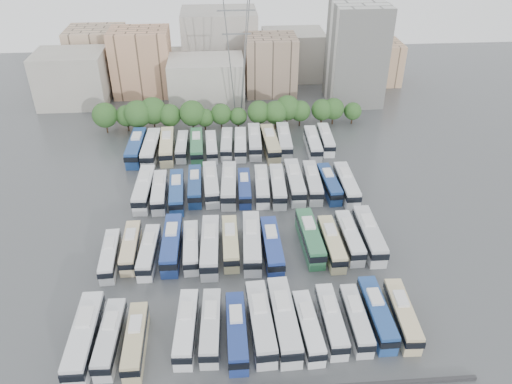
{
  "coord_description": "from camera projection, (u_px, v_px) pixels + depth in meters",
  "views": [
    {
      "loc": [
        -2.52,
        -70.81,
        53.52
      ],
      "look_at": [
        3.46,
        7.82,
        3.0
      ],
      "focal_mm": 35.0,
      "sensor_mm": 36.0,
      "label": 1
    }
  ],
  "objects": [
    {
      "name": "bus_r1_s1",
      "position": [
        131.0,
        247.0,
        81.9
      ],
      "size": [
        2.64,
        11.26,
        3.52
      ],
      "rotation": [
        0.0,
        0.0,
        0.02
      ],
      "color": "beige",
      "rests_on": "ground"
    },
    {
      "name": "bus_r0_s0",
      "position": [
        85.0,
        337.0,
        65.53
      ],
      "size": [
        3.03,
        13.66,
        4.28
      ],
      "rotation": [
        0.0,
        0.0,
        -0.0
      ],
      "color": "silver",
      "rests_on": "ground"
    },
    {
      "name": "ground",
      "position": [
        240.0,
        231.0,
        88.48
      ],
      "size": [
        220.0,
        220.0,
        0.0
      ],
      "primitive_type": "plane",
      "color": "#424447",
      "rests_on": "ground"
    },
    {
      "name": "bus_r1_s6",
      "position": [
        230.0,
        242.0,
        82.73
      ],
      "size": [
        2.61,
        11.82,
        3.71
      ],
      "rotation": [
        0.0,
        0.0,
        0.0
      ],
      "color": "beige",
      "rests_on": "ground"
    },
    {
      "name": "bus_r2_s1",
      "position": [
        144.0,
        189.0,
        96.49
      ],
      "size": [
        3.31,
        13.28,
        4.14
      ],
      "rotation": [
        0.0,
        0.0,
        -0.03
      ],
      "color": "silver",
      "rests_on": "ground"
    },
    {
      "name": "bus_r1_s13",
      "position": [
        369.0,
        235.0,
        84.19
      ],
      "size": [
        2.91,
        13.12,
        4.11
      ],
      "rotation": [
        0.0,
        0.0,
        -0.0
      ],
      "color": "silver",
      "rests_on": "ground"
    },
    {
      "name": "bus_r3_s7",
      "position": [
        241.0,
        144.0,
        112.83
      ],
      "size": [
        3.15,
        12.0,
        3.73
      ],
      "rotation": [
        0.0,
        0.0,
        -0.05
      ],
      "color": "white",
      "rests_on": "ground"
    },
    {
      "name": "bus_r2_s13",
      "position": [
        346.0,
        184.0,
        97.94
      ],
      "size": [
        2.8,
        12.8,
        4.02
      ],
      "rotation": [
        0.0,
        0.0,
        -0.0
      ],
      "color": "silver",
      "rests_on": "ground"
    },
    {
      "name": "bus_r2_s4",
      "position": [
        195.0,
        186.0,
        97.77
      ],
      "size": [
        2.79,
        11.92,
        3.73
      ],
      "rotation": [
        0.0,
        0.0,
        0.02
      ],
      "color": "navy",
      "rests_on": "ground"
    },
    {
      "name": "bus_r0_s13",
      "position": [
        402.0,
        315.0,
        69.25
      ],
      "size": [
        3.0,
        11.76,
        3.66
      ],
      "rotation": [
        0.0,
        0.0,
        -0.04
      ],
      "color": "beige",
      "rests_on": "ground"
    },
    {
      "name": "bus_r0_s9",
      "position": [
        308.0,
        327.0,
        67.48
      ],
      "size": [
        3.05,
        11.42,
        3.55
      ],
      "rotation": [
        0.0,
        0.0,
        0.05
      ],
      "color": "silver",
      "rests_on": "ground"
    },
    {
      "name": "bus_r1_s4",
      "position": [
        191.0,
        247.0,
        81.95
      ],
      "size": [
        2.77,
        11.25,
        3.51
      ],
      "rotation": [
        0.0,
        0.0,
        0.03
      ],
      "color": "silver",
      "rests_on": "ground"
    },
    {
      "name": "bus_r2_s8",
      "position": [
        262.0,
        186.0,
        97.78
      ],
      "size": [
        3.08,
        12.01,
        3.74
      ],
      "rotation": [
        0.0,
        0.0,
        -0.04
      ],
      "color": "silver",
      "rests_on": "ground"
    },
    {
      "name": "bus_r2_s5",
      "position": [
        211.0,
        184.0,
        98.18
      ],
      "size": [
        3.39,
        12.83,
        3.99
      ],
      "rotation": [
        0.0,
        0.0,
        0.05
      ],
      "color": "silver",
      "rests_on": "ground"
    },
    {
      "name": "bus_r0_s12",
      "position": [
        377.0,
        313.0,
        69.37
      ],
      "size": [
        2.77,
        12.15,
        3.8
      ],
      "rotation": [
        0.0,
        0.0,
        0.01
      ],
      "color": "navy",
      "rests_on": "ground"
    },
    {
      "name": "bus_r2_s6",
      "position": [
        229.0,
        184.0,
        97.76
      ],
      "size": [
        3.54,
        13.26,
        4.12
      ],
      "rotation": [
        0.0,
        0.0,
        -0.05
      ],
      "color": "silver",
      "rests_on": "ground"
    },
    {
      "name": "bus_r0_s11",
      "position": [
        356.0,
        319.0,
        68.66
      ],
      "size": [
        2.45,
        11.18,
        3.51
      ],
      "rotation": [
        0.0,
        0.0,
        0.0
      ],
      "color": "silver",
      "rests_on": "ground"
    },
    {
      "name": "bus_r0_s4",
      "position": [
        186.0,
        327.0,
        67.25
      ],
      "size": [
        3.19,
        11.98,
        3.72
      ],
      "rotation": [
        0.0,
        0.0,
        -0.05
      ],
      "color": "white",
      "rests_on": "ground"
    },
    {
      "name": "bus_r1_s12",
      "position": [
        349.0,
        237.0,
        83.97
      ],
      "size": [
        2.79,
        11.91,
        3.72
      ],
      "rotation": [
        0.0,
        0.0,
        0.02
      ],
      "color": "silver",
      "rests_on": "ground"
    },
    {
      "name": "bus_r3_s9",
      "position": [
        270.0,
        143.0,
        112.64
      ],
      "size": [
        3.57,
        13.62,
        4.24
      ],
      "rotation": [
        0.0,
        0.0,
        0.05
      ],
      "color": "tan",
      "rests_on": "ground"
    },
    {
      "name": "electricity_pylon",
      "position": [
        237.0,
        44.0,
        120.52
      ],
      "size": [
        9.0,
        6.91,
        33.83
      ],
      "color": "slate",
      "rests_on": "ground"
    },
    {
      "name": "bus_r3_s1",
      "position": [
        151.0,
        148.0,
        110.65
      ],
      "size": [
        3.46,
        13.75,
        4.28
      ],
      "rotation": [
        0.0,
        0.0,
        -0.04
      ],
      "color": "silver",
      "rests_on": "ground"
    },
    {
      "name": "bus_r2_s3",
      "position": [
        177.0,
        192.0,
        95.82
      ],
      "size": [
        3.21,
        12.44,
        3.87
      ],
      "rotation": [
        0.0,
        0.0,
        0.04
      ],
      "color": "navy",
      "rests_on": "ground"
    },
    {
      "name": "bus_r2_s12",
      "position": [
        329.0,
        183.0,
        98.52
      ],
      "size": [
        3.16,
        11.84,
        3.68
      ],
      "rotation": [
        0.0,
        0.0,
        0.05
      ],
      "color": "navy",
      "rests_on": "ground"
    },
    {
      "name": "bus_r3_s8",
      "position": [
        255.0,
        141.0,
        113.76
      ],
      "size": [
        3.25,
        12.93,
        4.03
      ],
      "rotation": [
        0.0,
        0.0,
        -0.04
      ],
      "color": "silver",
      "rests_on": "ground"
    },
    {
      "name": "bus_r0_s2",
      "position": [
        136.0,
        340.0,
        65.5
      ],
      "size": [
        2.59,
        11.35,
        3.55
      ],
      "rotation": [
        0.0,
        0.0,
        0.01
      ],
      "color": "tan",
      "rests_on": "ground"
    },
    {
      "name": "bus_r1_s0",
      "position": [
        110.0,
        255.0,
        80.17
      ],
      "size": [
        2.85,
        10.97,
        3.41
      ],
      "rotation": [
        0.0,
        0.0,
        0.04
      ],
      "color": "silver",
      "rests_on": "ground"
    },
    {
      "name": "bus_r1_s3",
      "position": [
        172.0,
        244.0,
        82.14
      ],
      "size": [
        3.02,
        13.05,
        4.08
      ],
      "rotation": [
        0.0,
        0.0,
        -0.01
      ],
      "color": "navy",
      "rests_on": "ground"
    },
    {
      "name": "bus_r1_s2",
      "position": [
        149.0,
        252.0,
        80.85
      ],
      "size": [
        3.02,
        11.49,
        3.57
      ],
      "rotation": [
        0.0,
        0.0,
        -0.05
      ],
      "color": "silver",
      "rests_on": "ground"
    },
    {
      "name": "bus_r0_s1",
      "position": [
        110.0,
        338.0,
        65.81
      ],
      "size": [
        2.91,
        11.8,
        3.68
      ],
      "rotation": [
        0.0,
        0.0,
        -0.03
      ],
      "color": "silver",
      "rests_on": "ground"
    },
    {
      "name": "bus_r2_s11",
      "position": [
        312.0,
        182.0,
        98.78
      ],
      "size": [
        3.17,
        12.49,
        3.89
      ],
      "rotation": [
        0.0,
        0.0,
        -0.04
      ],
      "color": "silver",
      "rests_on": "ground"
    },
    {
      "name": "tree_line",
      "position": [
        218.0,
        113.0,
        121.24
      ],
      "size": [
        65.88,
        8.13,
        8.35
      ],
      "color": "black",
      "rests_on": "ground"
    },
    {
      "name": "bus_r1_s5",
      "position": [
        210.0,
        246.0,
        81.62
      ],
      "size": [
        3.21,
        13.26,
        4.14
      ],
      "rotation": [
        0.0,
        0.0,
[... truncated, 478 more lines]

